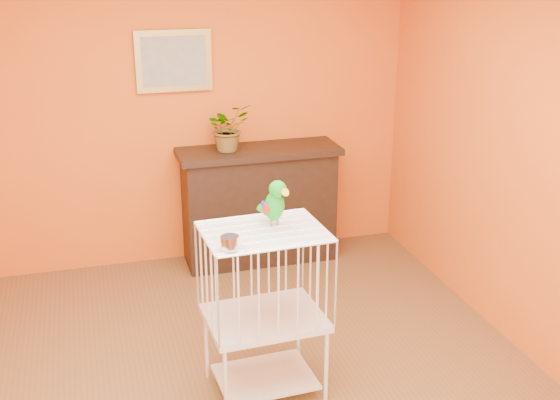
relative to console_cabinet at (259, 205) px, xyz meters
name	(u,v)px	position (x,y,z in m)	size (l,w,h in m)	color
room_shell	(233,153)	(-0.65, -2.01, 1.07)	(4.50, 4.50, 4.50)	#D55814
console_cabinet	(259,205)	(0.00, 0.00, 0.00)	(1.37, 0.49, 1.02)	black
potted_plant	(227,131)	(-0.26, 0.06, 0.66)	(0.35, 0.39, 0.31)	#26722D
framed_picture	(174,61)	(-0.65, 0.21, 1.24)	(0.62, 0.04, 0.50)	#A18339
birdcage	(264,310)	(-0.46, -1.91, 0.05)	(0.72, 0.57, 1.07)	silver
feed_cup	(230,242)	(-0.70, -2.12, 0.60)	(0.10, 0.10, 0.07)	silver
parrot	(275,202)	(-0.38, -1.85, 0.71)	(0.16, 0.26, 0.29)	#59544C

